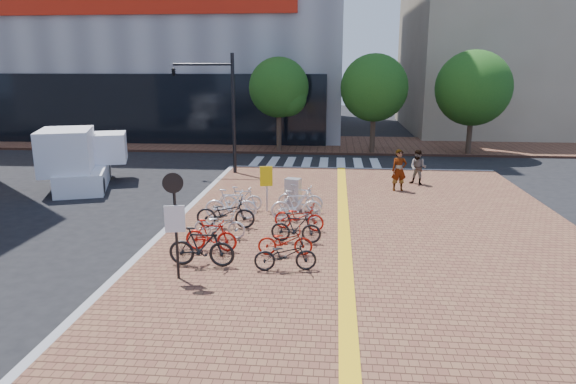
# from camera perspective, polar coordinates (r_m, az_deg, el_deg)

# --- Properties ---
(ground) EXTENTS (120.00, 120.00, 0.00)m
(ground) POSITION_cam_1_polar(r_m,az_deg,el_deg) (16.47, -0.74, -5.73)
(ground) COLOR black
(ground) RESTS_ON ground
(sidewalk) EXTENTS (14.00, 34.00, 0.15)m
(sidewalk) POSITION_cam_1_polar(r_m,az_deg,el_deg) (11.84, 11.60, -13.81)
(sidewalk) COLOR brown
(sidewalk) RESTS_ON ground
(tactile_strip) EXTENTS (0.40, 34.00, 0.01)m
(tactile_strip) POSITION_cam_1_polar(r_m,az_deg,el_deg) (11.73, 6.63, -13.44)
(tactile_strip) COLOR gold
(tactile_strip) RESTS_ON sidewalk
(kerb_west) EXTENTS (0.25, 34.00, 0.15)m
(kerb_west) POSITION_cam_1_polar(r_m,az_deg,el_deg) (13.05, -21.38, -11.82)
(kerb_west) COLOR gray
(kerb_west) RESTS_ON ground
(kerb_north) EXTENTS (14.00, 0.25, 0.15)m
(kerb_north) POSITION_cam_1_polar(r_m,az_deg,el_deg) (28.00, 7.98, 2.49)
(kerb_north) COLOR gray
(kerb_north) RESTS_ON ground
(far_sidewalk) EXTENTS (70.00, 8.00, 0.15)m
(far_sidewalk) POSITION_cam_1_polar(r_m,az_deg,el_deg) (36.87, 2.70, 5.32)
(far_sidewalk) COLOR brown
(far_sidewalk) RESTS_ON ground
(building_beige) EXTENTS (20.00, 18.00, 18.00)m
(building_beige) POSITION_cam_1_polar(r_m,az_deg,el_deg) (50.30, 25.38, 16.52)
(building_beige) COLOR gray
(building_beige) RESTS_ON ground
(crosswalk) EXTENTS (7.50, 4.00, 0.01)m
(crosswalk) POSITION_cam_1_polar(r_m,az_deg,el_deg) (29.97, 3.03, 3.21)
(crosswalk) COLOR silver
(crosswalk) RESTS_ON ground
(street_trees) EXTENTS (16.20, 4.60, 6.35)m
(street_trees) POSITION_cam_1_polar(r_m,az_deg,el_deg) (33.09, 11.40, 11.10)
(street_trees) COLOR #38281E
(street_trees) RESTS_ON far_sidewalk
(bike_0) EXTENTS (1.86, 0.56, 1.11)m
(bike_0) POSITION_cam_1_polar(r_m,az_deg,el_deg) (14.30, -9.60, -6.02)
(bike_0) COLOR black
(bike_0) RESTS_ON sidewalk
(bike_1) EXTENTS (1.63, 0.59, 0.96)m
(bike_1) POSITION_cam_1_polar(r_m,az_deg,el_deg) (15.45, -8.56, -4.77)
(bike_1) COLOR #B7150D
(bike_1) RESTS_ON sidewalk
(bike_2) EXTENTS (1.72, 0.69, 0.88)m
(bike_2) POSITION_cam_1_polar(r_m,az_deg,el_deg) (16.56, -7.61, -3.60)
(bike_2) COLOR silver
(bike_2) RESTS_ON sidewalk
(bike_3) EXTENTS (2.02, 0.75, 1.05)m
(bike_3) POSITION_cam_1_polar(r_m,az_deg,el_deg) (17.52, -6.96, -2.31)
(bike_3) COLOR black
(bike_3) RESTS_ON sidewalk
(bike_4) EXTENTS (1.89, 0.60, 1.12)m
(bike_4) POSITION_cam_1_polar(r_m,az_deg,el_deg) (18.41, -6.36, -1.38)
(bike_4) COLOR white
(bike_4) RESTS_ON sidewalk
(bike_5) EXTENTS (1.60, 0.53, 0.95)m
(bike_5) POSITION_cam_1_polar(r_m,az_deg,el_deg) (19.51, -5.21, -0.75)
(bike_5) COLOR silver
(bike_5) RESTS_ON sidewalk
(bike_6) EXTENTS (1.75, 0.82, 0.88)m
(bike_6) POSITION_cam_1_polar(r_m,az_deg,el_deg) (13.85, -0.30, -6.99)
(bike_6) COLOR black
(bike_6) RESTS_ON sidewalk
(bike_7) EXTENTS (1.63, 0.67, 0.84)m
(bike_7) POSITION_cam_1_polar(r_m,az_deg,el_deg) (14.95, -0.31, -5.49)
(bike_7) COLOR #9F170B
(bike_7) RESTS_ON sidewalk
(bike_8) EXTENTS (1.63, 0.60, 0.96)m
(bike_8) POSITION_cam_1_polar(r_m,az_deg,el_deg) (15.98, 0.88, -3.99)
(bike_8) COLOR black
(bike_8) RESTS_ON sidewalk
(bike_9) EXTENTS (1.80, 0.92, 0.90)m
(bike_9) POSITION_cam_1_polar(r_m,az_deg,el_deg) (17.22, 1.24, -2.76)
(bike_9) COLOR #B0160C
(bike_9) RESTS_ON sidewalk
(bike_10) EXTENTS (1.89, 0.80, 1.10)m
(bike_10) POSITION_cam_1_polar(r_m,az_deg,el_deg) (18.24, 0.93, -1.48)
(bike_10) COLOR white
(bike_10) RESTS_ON sidewalk
(bike_11) EXTENTS (1.81, 0.76, 1.05)m
(bike_11) POSITION_cam_1_polar(r_m,az_deg,el_deg) (19.30, 1.38, -0.70)
(bike_11) COLOR silver
(bike_11) RESTS_ON sidewalk
(pedestrian_a) EXTENTS (0.73, 0.54, 1.83)m
(pedestrian_a) POSITION_cam_1_polar(r_m,az_deg,el_deg) (23.05, 12.24, 2.38)
(pedestrian_a) COLOR gray
(pedestrian_a) RESTS_ON sidewalk
(pedestrian_b) EXTENTS (0.97, 0.89, 1.61)m
(pedestrian_b) POSITION_cam_1_polar(r_m,az_deg,el_deg) (24.50, 14.26, 2.67)
(pedestrian_b) COLOR #515967
(pedestrian_b) RESTS_ON sidewalk
(utility_box) EXTENTS (0.65, 0.55, 1.22)m
(utility_box) POSITION_cam_1_polar(r_m,az_deg,el_deg) (19.55, 0.57, -0.24)
(utility_box) COLOR silver
(utility_box) RESTS_ON sidewalk
(yellow_sign) EXTENTS (0.46, 0.18, 1.74)m
(yellow_sign) POSITION_cam_1_polar(r_m,az_deg,el_deg) (19.19, -2.39, 1.31)
(yellow_sign) COLOR #B7B7BC
(yellow_sign) RESTS_ON sidewalk
(notice_sign) EXTENTS (0.52, 0.18, 2.81)m
(notice_sign) POSITION_cam_1_polar(r_m,az_deg,el_deg) (13.20, -12.47, -2.29)
(notice_sign) COLOR black
(notice_sign) RESTS_ON sidewalk
(traffic_light_pole) EXTENTS (3.22, 1.24, 6.00)m
(traffic_light_pole) POSITION_cam_1_polar(r_m,az_deg,el_deg) (26.54, -9.12, 11.01)
(traffic_light_pole) COLOR black
(traffic_light_pole) RESTS_ON sidewalk
(box_truck) EXTENTS (3.58, 5.23, 2.79)m
(box_truck) POSITION_cam_1_polar(r_m,az_deg,el_deg) (25.59, -21.89, 3.37)
(box_truck) COLOR white
(box_truck) RESTS_ON ground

